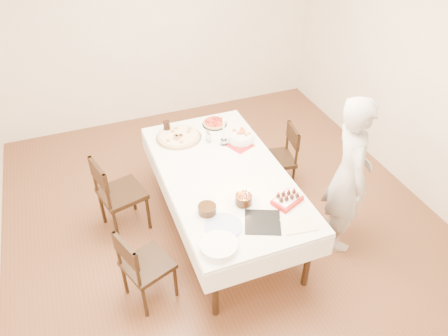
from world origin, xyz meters
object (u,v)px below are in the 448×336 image
object	(u,v)px
person	(349,176)
pizza_pepperoni	(215,123)
pasta_bowl	(241,137)
cola_glass	(167,127)
taper_candle	(224,131)
chair_right_savory	(276,159)
chair_left_dessert	(147,265)
strawberry_box	(287,199)
birthday_cake	(244,196)
pizza_white	(179,137)
chair_left_savory	(122,193)
layer_cake	(207,210)
dining_table	(224,202)

from	to	relation	value
person	pizza_pepperoni	xyz separation A→B (m)	(-0.83, 1.39, -0.05)
pasta_bowl	cola_glass	world-z (taller)	cola_glass
pasta_bowl	taper_candle	bearing A→B (deg)	177.64
chair_right_savory	person	world-z (taller)	person
chair_left_dessert	strawberry_box	distance (m)	1.34
birthday_cake	pizza_white	bearing A→B (deg)	101.30
chair_right_savory	birthday_cake	xyz separation A→B (m)	(-0.80, -0.90, 0.43)
chair_left_savory	pizza_white	xyz separation A→B (m)	(0.71, 0.32, 0.32)
chair_right_savory	pasta_bowl	size ratio (longest dim) A/B	3.06
chair_left_savory	chair_right_savory	bearing A→B (deg)	166.34
taper_candle	layer_cake	size ratio (longest dim) A/B	1.61
pasta_bowl	strawberry_box	bearing A→B (deg)	-89.39
birthday_cake	dining_table	bearing A→B (deg)	90.56
chair_left_savory	birthday_cake	size ratio (longest dim) A/B	6.00
layer_cake	cola_glass	bearing A→B (deg)	89.38
taper_candle	chair_left_dessert	bearing A→B (deg)	-137.46
dining_table	chair_left_dessert	world-z (taller)	chair_left_dessert
pasta_bowl	birthday_cake	bearing A→B (deg)	-111.25
person	birthday_cake	world-z (taller)	person
pasta_bowl	pizza_white	bearing A→B (deg)	154.20
chair_right_savory	cola_glass	bearing A→B (deg)	166.58
dining_table	pizza_white	xyz separation A→B (m)	(-0.24, 0.74, 0.40)
chair_left_savory	strawberry_box	size ratio (longest dim) A/B	3.43
dining_table	taper_candle	xyz separation A→B (m)	(0.17, 0.46, 0.54)
person	pizza_white	xyz separation A→B (m)	(-1.28, 1.27, -0.05)
person	chair_left_savory	bearing A→B (deg)	82.55
chair_left_dessert	pasta_bowl	distance (m)	1.66
taper_candle	birthday_cake	xyz separation A→B (m)	(-0.17, -0.93, -0.08)
cola_glass	birthday_cake	xyz separation A→B (m)	(0.33, -1.36, 0.02)
chair_left_dessert	taper_candle	distance (m)	1.56
birthday_cake	cola_glass	bearing A→B (deg)	103.41
taper_candle	pasta_bowl	bearing A→B (deg)	-2.36
layer_cake	pizza_white	bearing A→B (deg)	85.31
pasta_bowl	taper_candle	xyz separation A→B (m)	(-0.19, 0.01, 0.11)
dining_table	chair_left_dessert	size ratio (longest dim) A/B	2.64
dining_table	chair_left_savory	bearing A→B (deg)	156.13
cola_glass	layer_cake	bearing A→B (deg)	-90.62
pizza_pepperoni	cola_glass	world-z (taller)	cola_glass
birthday_cake	chair_right_savory	bearing A→B (deg)	48.37
chair_left_savory	birthday_cake	world-z (taller)	birthday_cake
chair_left_dessert	layer_cake	bearing A→B (deg)	166.45
person	pasta_bowl	world-z (taller)	person
dining_table	birthday_cake	distance (m)	0.66
taper_candle	chair_right_savory	bearing A→B (deg)	-2.01
dining_table	pizza_white	bearing A→B (deg)	107.76
chair_right_savory	strawberry_box	bearing A→B (deg)	-104.17
birthday_cake	strawberry_box	world-z (taller)	birthday_cake
birthday_cake	chair_left_savory	bearing A→B (deg)	137.04
chair_right_savory	layer_cake	world-z (taller)	layer_cake
birthday_cake	person	bearing A→B (deg)	-3.59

